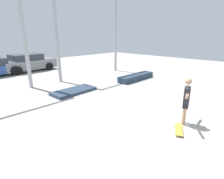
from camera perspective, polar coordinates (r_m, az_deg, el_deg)
The scene contains 7 objects.
ground_plane at distance 6.09m, azimuth 9.52°, elevation -10.47°, with size 36.00×36.00×0.00m, color #B2ADA3.
skateboarder at distance 6.05m, azimuth 23.07°, elevation -2.86°, with size 1.26×0.57×1.56m.
skateboard at distance 5.84m, azimuth 20.98°, elevation -12.05°, with size 0.79×0.53×0.08m.
grind_box at distance 11.63m, azimuth 7.92°, elevation 4.05°, with size 2.93×0.69×0.37m, color #28384C.
manual_pad at distance 9.18m, azimuth -12.35°, elevation -0.49°, with size 2.25×1.02×0.14m, color #28384C.
canopy_support_right at distance 12.74m, azimuth -7.28°, elevation 22.73°, with size 5.28×0.20×6.82m.
parked_car_grey at distance 15.97m, azimuth -25.65°, elevation 7.89°, with size 4.24×2.21×1.38m.
Camera 1 is at (-4.49, -3.01, 2.81)m, focal length 28.00 mm.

